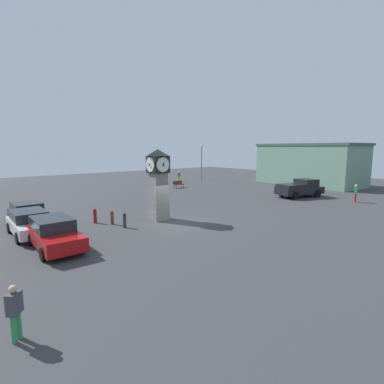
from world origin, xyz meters
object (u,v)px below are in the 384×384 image
object	(u,v)px
bollard_near_tower	(95,216)
bollard_mid_row	(112,217)
bench	(178,184)
car_navy_sedan	(28,213)
car_by_building	(54,233)
car_near_tower	(30,223)
pedestrian_near_bench	(15,310)
bollard_far_row	(125,220)
pedestrian_crossing_lot	(179,176)
street_lamp_near_road	(201,160)
pickup_truck	(300,188)
clock_tower	(158,183)
pedestrian_by_cars	(356,192)

from	to	relation	value
bollard_near_tower	bollard_mid_row	xyz separation A→B (m)	(1.08, 0.75, -0.04)
bollard_mid_row	bench	xyz separation A→B (m)	(-12.07, 14.50, 0.06)
car_navy_sedan	car_by_building	size ratio (longest dim) A/B	0.86
car_navy_sedan	bench	xyz separation A→B (m)	(-8.41, 18.84, -0.21)
bollard_mid_row	car_by_building	distance (m)	5.15
bollard_mid_row	car_near_tower	bearing A→B (deg)	-98.55
bollard_near_tower	pedestrian_near_bench	size ratio (longest dim) A/B	0.64
bollard_far_row	pedestrian_crossing_lot	world-z (taller)	pedestrian_crossing_lot
bollard_near_tower	pedestrian_crossing_lot	xyz separation A→B (m)	(-16.22, 19.30, 0.41)
bollard_far_row	pedestrian_crossing_lot	size ratio (longest dim) A/B	0.60
pedestrian_near_bench	street_lamp_near_road	bearing A→B (deg)	131.92
pickup_truck	bench	distance (m)	14.89
car_by_building	street_lamp_near_road	xyz separation A→B (m)	(-19.49, 26.89, 2.47)
car_near_tower	bench	world-z (taller)	car_near_tower
clock_tower	pedestrian_near_bench	distance (m)	13.97
car_navy_sedan	bollard_far_row	bearing A→B (deg)	42.82
clock_tower	bench	xyz separation A→B (m)	(-12.86, 11.31, -2.12)
car_navy_sedan	street_lamp_near_road	bearing A→B (deg)	116.01
pickup_truck	pedestrian_by_cars	distance (m)	5.15
car_navy_sedan	bench	bearing A→B (deg)	114.05
clock_tower	street_lamp_near_road	distance (m)	26.14
bollard_far_row	pedestrian_crossing_lot	bearing A→B (deg)	135.49
bollard_near_tower	car_navy_sedan	world-z (taller)	car_navy_sedan
pickup_truck	bench	bearing A→B (deg)	-158.30
pedestrian_by_cars	pickup_truck	bearing A→B (deg)	-164.43
car_near_tower	car_by_building	bearing A→B (deg)	7.11
bollard_near_tower	bollard_far_row	world-z (taller)	bollard_near_tower
car_by_building	pickup_truck	world-z (taller)	pickup_truck
clock_tower	bench	distance (m)	17.26
pickup_truck	pedestrian_by_cars	xyz separation A→B (m)	(4.96, 1.38, 0.04)
clock_tower	pedestrian_by_cars	world-z (taller)	clock_tower
pedestrian_crossing_lot	pedestrian_by_cars	distance (m)	24.20
clock_tower	bollard_far_row	size ratio (longest dim) A/B	5.14
clock_tower	bollard_far_row	bearing A→B (deg)	-80.17
pedestrian_near_bench	car_navy_sedan	bearing A→B (deg)	168.05
clock_tower	bollard_near_tower	size ratio (longest dim) A/B	4.97
car_by_building	car_navy_sedan	bearing A→B (deg)	179.80
pedestrian_near_bench	bollard_far_row	bearing A→B (deg)	139.11
bollard_far_row	car_by_building	world-z (taller)	car_by_building
bollard_mid_row	pedestrian_by_cars	world-z (taller)	pedestrian_by_cars
car_by_building	pedestrian_by_cars	size ratio (longest dim) A/B	2.68
bollard_near_tower	car_near_tower	distance (m)	4.06
car_by_building	pedestrian_crossing_lot	size ratio (longest dim) A/B	2.82
car_navy_sedan	pedestrian_crossing_lot	world-z (taller)	pedestrian_crossing_lot
car_near_tower	pedestrian_by_cars	size ratio (longest dim) A/B	2.58
bollard_mid_row	car_by_building	world-z (taller)	car_by_building
street_lamp_near_road	car_navy_sedan	bearing A→B (deg)	-63.99
bollard_near_tower	street_lamp_near_road	world-z (taller)	street_lamp_near_road
car_by_building	pedestrian_by_cars	world-z (taller)	pedestrian_by_cars
car_navy_sedan	car_near_tower	xyz separation A→B (m)	(2.94, -0.45, -0.00)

